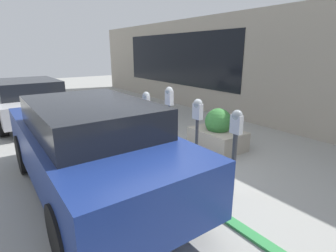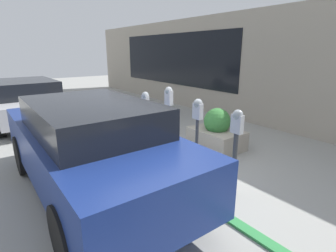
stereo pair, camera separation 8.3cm
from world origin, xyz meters
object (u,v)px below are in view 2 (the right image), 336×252
parking_meter_second (197,120)px  planter_box (217,133)px  parking_meter_middle (169,109)px  parked_car_rear (25,100)px  parking_meter_fourth (145,108)px  parked_car_middle (90,144)px  parking_meter_nearest (236,138)px

parking_meter_second → planter_box: bearing=-59.6°
parking_meter_middle → parked_car_rear: size_ratio=0.36×
parking_meter_second → parking_meter_fourth: (1.67, 0.05, -0.05)m
parking_meter_fourth → parked_car_middle: parked_car_middle is taller
planter_box → parked_car_middle: size_ratio=0.27×
parking_meter_second → planter_box: (0.83, -1.42, -0.71)m
parking_meter_nearest → parked_car_middle: size_ratio=0.31×
parking_meter_middle → parking_meter_second: bearing=-177.4°
parking_meter_nearest → parking_meter_second: 0.85m
parking_meter_middle → parking_meter_fourth: (0.86, 0.01, -0.12)m
parked_car_middle → planter_box: bearing=-86.2°
parking_meter_middle → parking_meter_fourth: 0.87m
parking_meter_nearest → planter_box: 2.25m
parking_meter_middle → parked_car_middle: (-0.18, 1.72, -0.32)m
parking_meter_nearest → parked_car_middle: (1.46, 1.79, -0.14)m
parking_meter_nearest → parked_car_rear: (7.03, 1.86, -0.24)m
planter_box → parked_car_middle: bearing=93.8°
parking_meter_second → parked_car_middle: bearing=70.5°
planter_box → parked_car_middle: parked_car_middle is taller
parking_meter_nearest → parked_car_middle: bearing=50.8°
parking_meter_nearest → parking_meter_fourth: (2.51, 0.09, 0.06)m
parked_car_middle → parked_car_rear: parked_car_middle is taller
parking_meter_fourth → parked_car_rear: size_ratio=0.31×
parking_meter_nearest → parked_car_middle: 2.31m
parking_meter_nearest → parking_meter_middle: (1.64, 0.07, 0.18)m
parking_meter_nearest → planter_box: parking_meter_nearest is taller
parking_meter_fourth → parked_car_middle: size_ratio=0.31×
parking_meter_second → planter_box: size_ratio=1.18×
parked_car_rear → parking_meter_nearest: bearing=-166.5°
planter_box → parking_meter_nearest: bearing=140.4°
parking_meter_second → parking_meter_middle: size_ratio=0.92×
parking_meter_second → parked_car_middle: size_ratio=0.32×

